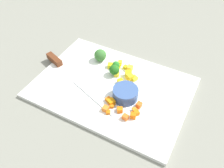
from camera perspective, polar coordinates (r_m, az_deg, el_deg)
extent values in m
plane|color=gray|center=(0.76, 0.00, -1.17)|extent=(4.00, 4.00, 0.00)
cube|color=white|center=(0.75, 0.00, -0.86)|extent=(0.47, 0.33, 0.01)
cylinder|color=#39568F|center=(0.70, 3.17, -2.24)|extent=(0.07, 0.07, 0.03)
cube|color=silver|center=(0.72, -4.04, -2.83)|extent=(0.18, 0.09, 0.00)
cube|color=#5B2C17|center=(0.85, -13.44, 5.67)|extent=(0.07, 0.04, 0.02)
cube|color=orange|center=(0.68, -1.51, -5.84)|extent=(0.02, 0.02, 0.01)
cube|color=orange|center=(0.68, 5.34, -6.14)|extent=(0.02, 0.02, 0.01)
cube|color=orange|center=(0.67, 5.79, -6.76)|extent=(0.02, 0.02, 0.01)
cube|color=orange|center=(0.69, -0.21, -4.29)|extent=(0.03, 0.03, 0.02)
cube|color=orange|center=(0.67, -0.91, -6.70)|extent=(0.02, 0.01, 0.01)
cube|color=orange|center=(0.69, -0.03, -5.26)|extent=(0.01, 0.01, 0.01)
cube|color=orange|center=(0.69, 6.39, -4.96)|extent=(0.02, 0.02, 0.02)
cube|color=orange|center=(0.68, 1.86, -6.12)|extent=(0.02, 0.02, 0.01)
cube|color=orange|center=(0.70, -0.88, -3.73)|extent=(0.02, 0.02, 0.01)
cube|color=orange|center=(0.66, 3.17, -7.80)|extent=(0.02, 0.01, 0.01)
cube|color=orange|center=(0.67, 5.04, -7.44)|extent=(0.02, 0.02, 0.02)
cube|color=yellow|center=(0.76, 4.22, 1.69)|extent=(0.03, 0.03, 0.02)
cube|color=yellow|center=(0.82, 1.88, 5.00)|extent=(0.02, 0.02, 0.01)
cube|color=yellow|center=(0.77, 5.25, 1.37)|extent=(0.02, 0.02, 0.01)
cube|color=yellow|center=(0.75, 2.06, 0.52)|extent=(0.02, 0.02, 0.01)
cube|color=yellow|center=(0.81, 3.05, 4.05)|extent=(0.01, 0.02, 0.01)
cube|color=yellow|center=(0.78, 1.13, 2.31)|extent=(0.02, 0.02, 0.01)
cube|color=yellow|center=(0.81, -0.32, 4.36)|extent=(0.02, 0.02, 0.01)
cube|color=yellow|center=(0.80, 1.14, 4.21)|extent=(0.02, 0.03, 0.02)
cube|color=yellow|center=(0.77, 3.87, 2.41)|extent=(0.03, 0.02, 0.02)
cube|color=yellow|center=(0.80, 4.23, 3.74)|extent=(0.02, 0.02, 0.02)
cylinder|color=#8BB56B|center=(0.84, -2.75, 5.92)|extent=(0.01, 0.01, 0.01)
sphere|color=#387130|center=(0.83, -2.79, 6.79)|extent=(0.04, 0.04, 0.04)
cylinder|color=#96C35F|center=(0.78, 0.54, 2.59)|extent=(0.01, 0.01, 0.01)
sphere|color=#23671C|center=(0.77, 0.55, 3.40)|extent=(0.03, 0.03, 0.03)
cylinder|color=#8CBA6A|center=(0.80, 0.96, 3.94)|extent=(0.01, 0.01, 0.01)
sphere|color=#277B25|center=(0.80, 0.97, 4.54)|extent=(0.02, 0.02, 0.02)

